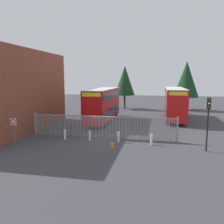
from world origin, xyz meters
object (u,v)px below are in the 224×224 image
Objects in this scene: double_decker_bus_behind_fence_left at (175,102)px; traffic_light_kerbside at (208,114)px; bollard_far_right at (151,140)px; bollard_near_left at (65,134)px; traffic_cone_by_gate at (112,144)px; double_decker_bus_near_gate at (103,104)px; bollard_center_front at (90,136)px; speed_limit_sign_post at (13,125)px; bollard_near_right at (118,137)px.

traffic_light_kerbside is (1.59, -14.59, 0.56)m from double_decker_bus_behind_fence_left.
bollard_far_right is 5.11m from traffic_light_kerbside.
bollard_near_left is 8.16m from bollard_far_right.
bollard_near_left is 5.25m from traffic_cone_by_gate.
bollard_center_front is (1.10, -9.74, -1.95)m from double_decker_bus_near_gate.
double_decker_bus_behind_fence_left reaches higher than bollard_center_front.
double_decker_bus_near_gate reaches higher than speed_limit_sign_post.
bollard_near_left and bollard_near_right have the same top height.
double_decker_bus_near_gate is 11.38× the size of bollard_near_right.
double_decker_bus_near_gate is at bearing 67.90° from speed_limit_sign_post.
bollard_far_right is (5.70, -0.26, 0.00)m from bollard_center_front.
double_decker_bus_near_gate is at bearing 111.55° from bollard_near_right.
double_decker_bus_near_gate is 18.32× the size of traffic_cone_by_gate.
double_decker_bus_near_gate is at bearing 82.06° from bollard_near_left.
traffic_cone_by_gate is at bearing -34.52° from bollard_center_front.
traffic_light_kerbside is at bearing 4.06° from traffic_cone_by_gate.
double_decker_bus_behind_fence_left is 4.50× the size of speed_limit_sign_post.
bollard_near_right is 1.00× the size of bollard_far_right.
bollard_near_right and bollard_far_right have the same top height.
bollard_near_left is 0.40× the size of speed_limit_sign_post.
double_decker_bus_behind_fence_left is (9.56, 3.66, 0.00)m from double_decker_bus_near_gate.
bollard_center_front and bollard_far_right have the same top height.
double_decker_bus_near_gate is 11.38× the size of bollard_far_right.
double_decker_bus_near_gate and double_decker_bus_behind_fence_left have the same top height.
bollard_near_left reaches higher than traffic_cone_by_gate.
double_decker_bus_behind_fence_left is 14.69m from traffic_light_kerbside.
double_decker_bus_behind_fence_left is 11.38× the size of bollard_near_right.
speed_limit_sign_post is at bearing -168.89° from bollard_far_right.
bollard_near_right is (3.82, -9.66, -1.95)m from double_decker_bus_near_gate.
traffic_cone_by_gate is at bearing -19.04° from bollard_near_left.
speed_limit_sign_post is (-5.00, -12.32, -0.65)m from double_decker_bus_near_gate.
bollard_center_front is 1.61× the size of traffic_cone_by_gate.
traffic_light_kerbside is at bearing -9.77° from bollard_near_right.
speed_limit_sign_post is at bearing -174.30° from traffic_cone_by_gate.
bollard_near_right is 0.22× the size of traffic_light_kerbside.
double_decker_bus_behind_fence_left is at bearing 68.50° from traffic_cone_by_gate.
bollard_center_front is 1.00× the size of bollard_near_right.
traffic_light_kerbside is at bearing -83.77° from double_decker_bus_behind_fence_left.
double_decker_bus_behind_fence_left is 17.40m from bollard_near_left.
double_decker_bus_behind_fence_left is at bearing 96.23° from traffic_light_kerbside.
traffic_light_kerbside reaches higher than bollard_near_right.
bollard_far_right reaches higher than traffic_cone_by_gate.
double_decker_bus_behind_fence_left is 21.63m from speed_limit_sign_post.
speed_limit_sign_post reaches higher than bollard_far_right.
bollard_far_right is 0.40× the size of speed_limit_sign_post.
double_decker_bus_near_gate is 15.62m from traffic_light_kerbside.
speed_limit_sign_post is at bearing -112.10° from double_decker_bus_near_gate.
traffic_light_kerbside is at bearing -5.37° from bollard_near_left.
bollard_center_front reaches higher than traffic_cone_by_gate.
speed_limit_sign_post is (-8.82, -2.66, 1.30)m from bollard_near_right.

